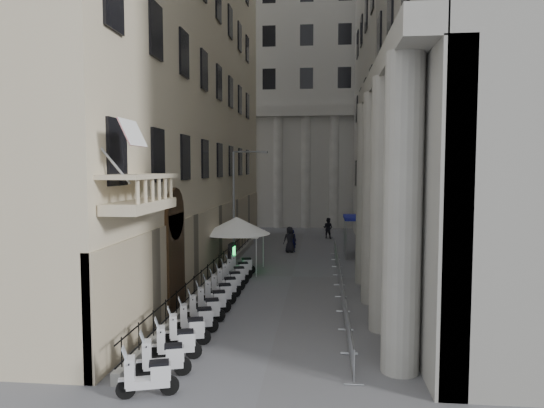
{
  "coord_description": "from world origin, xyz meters",
  "views": [
    {
      "loc": [
        1.76,
        -9.35,
        6.48
      ],
      "look_at": [
        -1.0,
        17.17,
        4.5
      ],
      "focal_mm": 32.0,
      "sensor_mm": 36.0,
      "label": 1
    }
  ],
  "objects_px": {
    "street_lamp": "(237,197)",
    "security_tent": "(236,226)",
    "pedestrian_b": "(328,228)",
    "scooter_0": "(149,397)",
    "info_kiosk": "(232,258)",
    "pedestrian_a": "(292,241)"
  },
  "relations": [
    {
      "from": "street_lamp",
      "to": "pedestrian_b",
      "type": "relative_size",
      "value": 4.0
    },
    {
      "from": "street_lamp",
      "to": "pedestrian_b",
      "type": "distance_m",
      "value": 14.48
    },
    {
      "from": "security_tent",
      "to": "info_kiosk",
      "type": "height_order",
      "value": "security_tent"
    },
    {
      "from": "street_lamp",
      "to": "security_tent",
      "type": "bearing_deg",
      "value": -70.18
    },
    {
      "from": "street_lamp",
      "to": "pedestrian_b",
      "type": "bearing_deg",
      "value": 75.61
    },
    {
      "from": "security_tent",
      "to": "pedestrian_b",
      "type": "xyz_separation_m",
      "value": [
        5.91,
        14.94,
        -1.92
      ]
    },
    {
      "from": "street_lamp",
      "to": "pedestrian_a",
      "type": "bearing_deg",
      "value": 67.44
    },
    {
      "from": "scooter_0",
      "to": "street_lamp",
      "type": "bearing_deg",
      "value": -14.59
    },
    {
      "from": "scooter_0",
      "to": "pedestrian_b",
      "type": "relative_size",
      "value": 0.79
    },
    {
      "from": "security_tent",
      "to": "pedestrian_b",
      "type": "height_order",
      "value": "security_tent"
    },
    {
      "from": "info_kiosk",
      "to": "security_tent",
      "type": "bearing_deg",
      "value": 75.77
    },
    {
      "from": "scooter_0",
      "to": "security_tent",
      "type": "xyz_separation_m",
      "value": [
        -0.5,
        16.94,
        2.87
      ]
    },
    {
      "from": "scooter_0",
      "to": "street_lamp",
      "type": "xyz_separation_m",
      "value": [
        -0.83,
        19.31,
        4.52
      ]
    },
    {
      "from": "security_tent",
      "to": "street_lamp",
      "type": "bearing_deg",
      "value": 97.81
    },
    {
      "from": "scooter_0",
      "to": "street_lamp",
      "type": "relative_size",
      "value": 0.2
    },
    {
      "from": "scooter_0",
      "to": "info_kiosk",
      "type": "height_order",
      "value": "info_kiosk"
    },
    {
      "from": "scooter_0",
      "to": "pedestrian_a",
      "type": "relative_size",
      "value": 0.85
    },
    {
      "from": "pedestrian_a",
      "to": "pedestrian_b",
      "type": "bearing_deg",
      "value": -111.78
    },
    {
      "from": "street_lamp",
      "to": "scooter_0",
      "type": "bearing_deg",
      "value": -75.53
    },
    {
      "from": "scooter_0",
      "to": "pedestrian_a",
      "type": "xyz_separation_m",
      "value": [
        2.57,
        24.24,
        0.88
      ]
    },
    {
      "from": "info_kiosk",
      "to": "pedestrian_a",
      "type": "relative_size",
      "value": 1.05
    },
    {
      "from": "security_tent",
      "to": "pedestrian_a",
      "type": "height_order",
      "value": "security_tent"
    }
  ]
}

